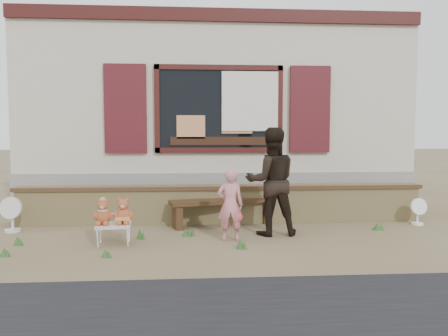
{
  "coord_description": "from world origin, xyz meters",
  "views": [
    {
      "loc": [
        -0.51,
        -6.6,
        1.55
      ],
      "look_at": [
        0.0,
        0.6,
        1.0
      ],
      "focal_mm": 35.0,
      "sensor_mm": 36.0,
      "label": 1
    }
  ],
  "objects": [
    {
      "name": "fan_left",
      "position": [
        -3.4,
        0.51,
        0.28
      ],
      "size": [
        0.36,
        0.24,
        0.57
      ],
      "rotation": [
        0.0,
        0.0,
        -0.12
      ],
      "color": "silver",
      "rests_on": "ground"
    },
    {
      "name": "folding_chair",
      "position": [
        -1.64,
        -0.41,
        0.27
      ],
      "size": [
        0.51,
        0.46,
        0.29
      ],
      "rotation": [
        0.0,
        0.0,
        0.09
      ],
      "color": "beige",
      "rests_on": "ground"
    },
    {
      "name": "shopfront",
      "position": [
        0.0,
        4.49,
        2.0
      ],
      "size": [
        8.04,
        5.13,
        4.0
      ],
      "color": "#9F9480",
      "rests_on": "ground"
    },
    {
      "name": "grass_tufts",
      "position": [
        -0.55,
        -0.31,
        0.06
      ],
      "size": [
        5.63,
        1.44,
        0.16
      ],
      "color": "#2D5321",
      "rests_on": "ground"
    },
    {
      "name": "teddy_bear_left",
      "position": [
        -1.78,
        -0.43,
        0.48
      ],
      "size": [
        0.29,
        0.26,
        0.37
      ],
      "primitive_type": null,
      "rotation": [
        0.0,
        0.0,
        0.09
      ],
      "color": "brown",
      "rests_on": "folding_chair"
    },
    {
      "name": "teddy_bear_right",
      "position": [
        -1.5,
        -0.4,
        0.48
      ],
      "size": [
        0.3,
        0.26,
        0.38
      ],
      "primitive_type": null,
      "rotation": [
        0.0,
        0.0,
        0.09
      ],
      "color": "brown",
      "rests_on": "folding_chair"
    },
    {
      "name": "brick_wall",
      "position": [
        0.0,
        1.0,
        0.34
      ],
      "size": [
        7.1,
        0.36,
        0.67
      ],
      "color": "tan",
      "rests_on": "ground"
    },
    {
      "name": "child",
      "position": [
        0.03,
        -0.3,
        0.53
      ],
      "size": [
        0.39,
        0.27,
        1.06
      ],
      "primitive_type": "imported",
      "rotation": [
        0.0,
        0.0,
        3.11
      ],
      "color": "#D88188",
      "rests_on": "ground"
    },
    {
      "name": "adult",
      "position": [
        0.69,
        0.03,
        0.83
      ],
      "size": [
        0.83,
        0.66,
        1.66
      ],
      "primitive_type": "imported",
      "rotation": [
        0.0,
        0.0,
        3.17
      ],
      "color": "black",
      "rests_on": "ground"
    },
    {
      "name": "fan_right",
      "position": [
        3.35,
        0.59,
        0.23
      ],
      "size": [
        0.29,
        0.2,
        0.47
      ],
      "rotation": [
        0.0,
        0.0,
        0.08
      ],
      "color": "white",
      "rests_on": "ground"
    },
    {
      "name": "bench",
      "position": [
        -0.02,
        0.75,
        0.33
      ],
      "size": [
        1.82,
        0.83,
        0.46
      ],
      "rotation": [
        0.0,
        0.0,
        0.26
      ],
      "color": "#312111",
      "rests_on": "ground"
    },
    {
      "name": "ground",
      "position": [
        0.0,
        0.0,
        0.0
      ],
      "size": [
        80.0,
        80.0,
        0.0
      ],
      "primitive_type": "plane",
      "color": "brown",
      "rests_on": "ground"
    }
  ]
}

